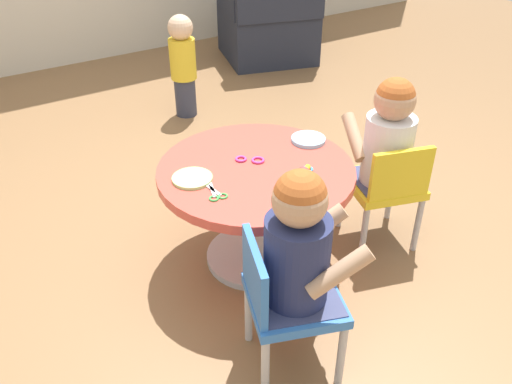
{
  "coord_description": "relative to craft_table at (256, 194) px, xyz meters",
  "views": [
    {
      "loc": [
        -1.01,
        -1.57,
        1.57
      ],
      "look_at": [
        0.0,
        0.0,
        0.35
      ],
      "focal_mm": 37.87,
      "sensor_mm": 36.0,
      "label": 1
    }
  ],
  "objects": [
    {
      "name": "ground_plane",
      "position": [
        0.0,
        0.0,
        -0.35
      ],
      "size": [
        10.0,
        10.0,
        0.0
      ],
      "primitive_type": "plane",
      "color": "olive"
    },
    {
      "name": "craft_table",
      "position": [
        0.0,
        0.0,
        0.0
      ],
      "size": [
        0.8,
        0.8,
        0.47
      ],
      "color": "silver",
      "rests_on": "ground"
    },
    {
      "name": "child_chair_left",
      "position": [
        -0.23,
        -0.53,
        -0.04
      ],
      "size": [
        0.38,
        0.38,
        0.54
      ],
      "color": "#B7B7BC",
      "rests_on": "ground"
    },
    {
      "name": "seated_child_left",
      "position": [
        -0.19,
        -0.55,
        0.19
      ],
      "size": [
        0.42,
        0.37,
        0.51
      ],
      "color": "#3F4772",
      "rests_on": "ground"
    },
    {
      "name": "child_chair_right",
      "position": [
        0.54,
        -0.21,
        -0.04
      ],
      "size": [
        0.38,
        0.38,
        0.54
      ],
      "color": "#B7B7BC",
      "rests_on": "ground"
    },
    {
      "name": "seated_child_right",
      "position": [
        0.56,
        -0.17,
        0.19
      ],
      "size": [
        0.36,
        0.41,
        0.51
      ],
      "color": "#3F4772",
      "rests_on": "ground"
    },
    {
      "name": "armchair_dark",
      "position": [
        1.52,
        2.15,
        -0.04
      ],
      "size": [
        0.88,
        0.89,
        0.85
      ],
      "color": "#232838",
      "rests_on": "ground"
    },
    {
      "name": "toddler_standing",
      "position": [
        0.42,
        1.53,
        0.02
      ],
      "size": [
        0.17,
        0.17,
        0.67
      ],
      "color": "#33384C",
      "rests_on": "ground"
    },
    {
      "name": "rolling_pin",
      "position": [
        0.06,
        -0.21,
        0.15
      ],
      "size": [
        0.2,
        0.15,
        0.05
      ],
      "color": "#D83F3F",
      "rests_on": "craft_table"
    },
    {
      "name": "craft_scissors",
      "position": [
        -0.23,
        -0.08,
        0.13
      ],
      "size": [
        0.08,
        0.14,
        0.01
      ],
      "color": "silver",
      "rests_on": "craft_table"
    },
    {
      "name": "playdough_blob_0",
      "position": [
        -0.26,
        0.06,
        0.13
      ],
      "size": [
        0.16,
        0.16,
        0.01
      ],
      "primitive_type": "cylinder",
      "color": "#B2E58C",
      "rests_on": "craft_table"
    },
    {
      "name": "playdough_blob_1",
      "position": [
        0.31,
        0.07,
        0.13
      ],
      "size": [
        0.15,
        0.15,
        0.02
      ],
      "primitive_type": "cylinder",
      "color": "#8CCCF2",
      "rests_on": "craft_table"
    },
    {
      "name": "cookie_cutter_0",
      "position": [
        -0.02,
        0.08,
        0.13
      ],
      "size": [
        0.05,
        0.05,
        0.01
      ],
      "primitive_type": "torus",
      "color": "#D83FA5",
      "rests_on": "craft_table"
    },
    {
      "name": "cookie_cutter_1",
      "position": [
        0.03,
        0.04,
        0.13
      ],
      "size": [
        0.05,
        0.05,
        0.01
      ],
      "primitive_type": "torus",
      "color": "#D83FA5",
      "rests_on": "craft_table"
    },
    {
      "name": "cookie_cutter_2",
      "position": [
        0.16,
        -0.13,
        0.13
      ],
      "size": [
        0.05,
        0.05,
        0.01
      ],
      "primitive_type": "torus",
      "color": "#3F99D8",
      "rests_on": "craft_table"
    }
  ]
}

